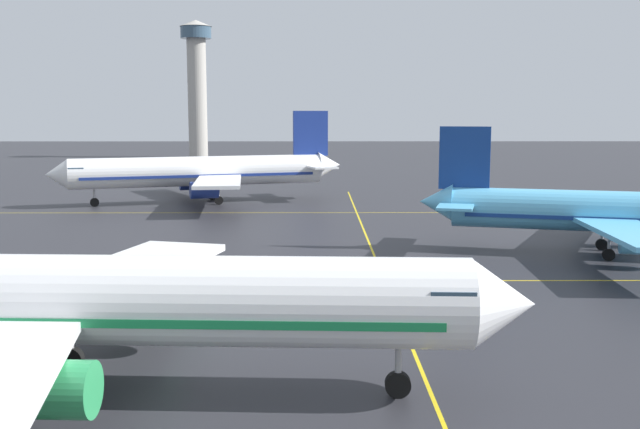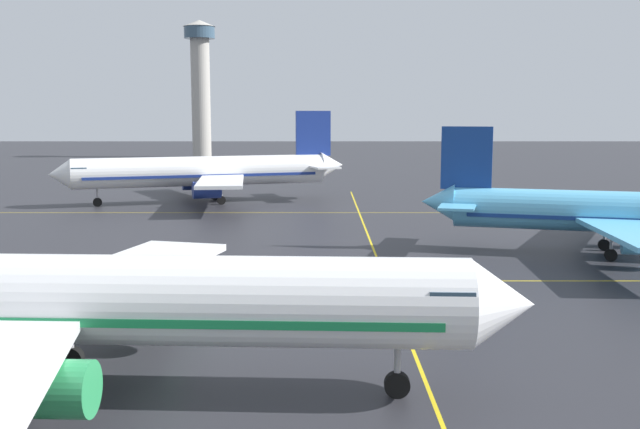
% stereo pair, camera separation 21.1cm
% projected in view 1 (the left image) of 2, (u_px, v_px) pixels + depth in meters
% --- Properties ---
extents(airliner_front_gate, '(39.02, 33.66, 12.14)m').
position_uv_depth(airliner_front_gate, '(78.00, 301.00, 31.40)').
color(airliner_front_gate, white).
rests_on(airliner_front_gate, ground).
extents(airliner_second_row, '(35.15, 29.94, 11.08)m').
position_uv_depth(airliner_second_row, '(624.00, 213.00, 61.88)').
color(airliner_second_row, '#5BB7E5').
rests_on(airliner_second_row, ground).
extents(airliner_third_row, '(39.58, 33.81, 12.57)m').
position_uv_depth(airliner_third_row, '(203.00, 172.00, 99.02)').
color(airliner_third_row, white).
rests_on(airliner_third_row, ground).
extents(taxiway_markings, '(160.27, 121.36, 0.01)m').
position_uv_depth(taxiway_markings, '(385.00, 281.00, 53.18)').
color(taxiway_markings, yellow).
rests_on(taxiway_markings, ground).
extents(control_tower, '(8.82, 8.82, 37.48)m').
position_uv_depth(control_tower, '(197.00, 78.00, 199.17)').
color(control_tower, '#ADA89E').
rests_on(control_tower, ground).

